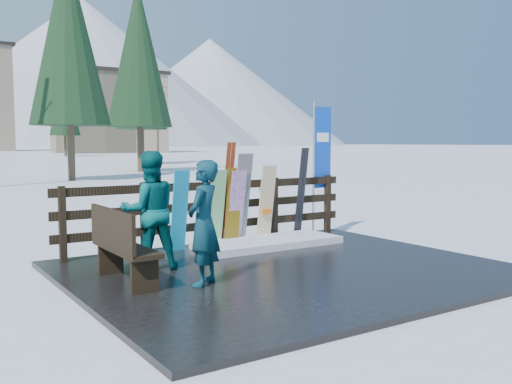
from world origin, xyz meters
TOP-DOWN VIEW (x-y plane):
  - ground at (0.00, 0.00)m, footprint 700.00×700.00m
  - deck at (0.00, 0.00)m, footprint 6.00×5.00m
  - fence at (0.00, 2.20)m, footprint 5.60×0.10m
  - snow_patch at (0.75, 1.60)m, footprint 2.58×1.00m
  - bench at (-2.34, 0.44)m, footprint 0.41×1.50m
  - snowboard_0 at (-0.77, 1.98)m, footprint 0.27×0.26m
  - snowboard_1 at (-0.07, 1.98)m, footprint 0.29×0.26m
  - snowboard_2 at (0.26, 1.98)m, footprint 0.28×0.18m
  - snowboard_3 at (0.32, 1.98)m, footprint 0.29×0.27m
  - snowboard_4 at (0.44, 1.98)m, footprint 0.30×0.31m
  - snowboard_5 at (0.96, 1.98)m, footprint 0.30×0.25m
  - ski_pair_a at (0.19, 2.05)m, footprint 0.16×0.34m
  - ski_pair_b at (1.81, 2.05)m, footprint 0.17×0.27m
  - rental_flag at (2.44, 2.25)m, footprint 0.45×0.04m
  - person_front at (-1.48, -0.19)m, footprint 0.69×0.66m
  - person_back at (-1.70, 1.00)m, footprint 0.92×0.77m

SIDE VIEW (x-z plane):
  - ground at x=0.00m, z-range 0.00..0.00m
  - deck at x=0.00m, z-range 0.00..0.08m
  - snow_patch at x=0.75m, z-range 0.08..0.20m
  - bench at x=-2.34m, z-range 0.11..1.08m
  - snowboard_3 at x=0.32m, z-range 0.08..1.39m
  - fence at x=0.00m, z-range 0.16..1.31m
  - snowboard_1 at x=-0.07m, z-range 0.08..1.42m
  - snowboard_0 at x=-0.77m, z-range 0.08..1.43m
  - snowboard_2 at x=0.26m, z-range 0.08..1.45m
  - snowboard_5 at x=0.96m, z-range 0.08..1.47m
  - person_front at x=-1.48m, z-range 0.08..1.67m
  - snowboard_4 at x=0.44m, z-range 0.08..1.69m
  - person_back at x=-1.70m, z-range 0.08..1.76m
  - ski_pair_b at x=1.81m, z-range 0.08..1.78m
  - ski_pair_a at x=0.19m, z-range 0.08..1.89m
  - rental_flag at x=2.44m, z-range 0.39..2.99m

